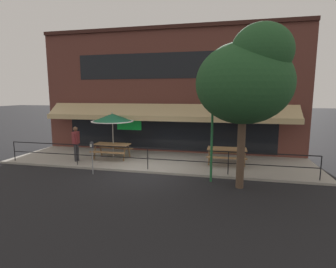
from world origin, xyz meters
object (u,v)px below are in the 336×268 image
at_px(picnic_table_left, 112,147).
at_px(street_tree_curbside, 247,78).
at_px(pedestrian_walking, 76,142).
at_px(parking_meter_near, 92,148).
at_px(picnic_table_centre, 227,152).
at_px(street_sign_pole, 212,120).
at_px(patio_umbrella_left, 112,118).

distance_m(picnic_table_left, street_tree_curbside, 7.60).
relative_size(picnic_table_left, pedestrian_walking, 1.05).
bearing_deg(picnic_table_left, pedestrian_walking, -150.40).
bearing_deg(parking_meter_near, picnic_table_centre, 24.49).
height_order(parking_meter_near, street_sign_pole, street_sign_pole).
bearing_deg(street_tree_curbside, picnic_table_left, 156.54).
distance_m(picnic_table_centre, parking_meter_near, 6.11).
bearing_deg(patio_umbrella_left, parking_meter_near, -85.49).
height_order(picnic_table_left, patio_umbrella_left, patio_umbrella_left).
distance_m(pedestrian_walking, street_sign_pole, 6.94).
distance_m(picnic_table_left, patio_umbrella_left, 1.48).
xyz_separation_m(picnic_table_centre, patio_umbrella_left, (-5.75, 0.03, 1.47)).
bearing_deg(parking_meter_near, picnic_table_left, 94.82).
xyz_separation_m(picnic_table_centre, parking_meter_near, (-5.55, -2.53, 0.44)).
relative_size(picnic_table_centre, pedestrian_walking, 1.05).
height_order(picnic_table_left, street_sign_pole, street_sign_pole).
bearing_deg(picnic_table_centre, patio_umbrella_left, 179.74).
height_order(picnic_table_centre, street_sign_pole, street_sign_pole).
bearing_deg(pedestrian_walking, picnic_table_left, 29.60).
relative_size(picnic_table_left, picnic_table_centre, 1.00).
distance_m(pedestrian_walking, street_tree_curbside, 8.54).
height_order(street_sign_pole, street_tree_curbside, street_tree_curbside).
xyz_separation_m(patio_umbrella_left, parking_meter_near, (0.20, -2.55, -1.03)).
xyz_separation_m(picnic_table_centre, street_sign_pole, (-0.58, -2.37, 1.69)).
distance_m(picnic_table_centre, street_sign_pole, 2.97).
relative_size(patio_umbrella_left, pedestrian_walking, 1.39).
height_order(picnic_table_left, picnic_table_centre, same).
bearing_deg(street_tree_curbside, picnic_table_centre, 101.28).
bearing_deg(parking_meter_near, street_sign_pole, 1.79).
distance_m(picnic_table_left, picnic_table_centre, 5.75).
height_order(picnic_table_centre, street_tree_curbside, street_tree_curbside).
xyz_separation_m(patio_umbrella_left, street_tree_curbside, (6.32, -2.91, 1.74)).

